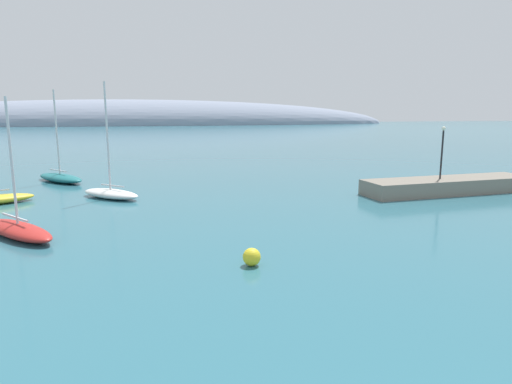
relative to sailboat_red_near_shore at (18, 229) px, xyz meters
name	(u,v)px	position (x,y,z in m)	size (l,w,h in m)	color
breakwater_rocks	(449,185)	(34.73, 6.58, 0.22)	(16.77, 3.81, 1.37)	gray
distant_ridge	(132,125)	(-0.66, 236.64, -0.47)	(312.51, 52.36, 28.49)	gray
sailboat_red_near_shore	(18,229)	(0.00, 0.00, 0.00)	(5.98, 6.85, 8.28)	red
sailboat_white_mid_mooring	(111,192)	(4.45, 11.25, 0.05)	(5.88, 5.76, 9.91)	white
sailboat_teal_end_of_line	(60,177)	(-1.50, 22.02, 0.05)	(6.46, 7.37, 9.68)	#1E6B70
mooring_buoy_yellow	(252,257)	(12.47, -8.25, -0.03)	(0.89, 0.89, 0.89)	yellow
harbor_lamp_post	(442,147)	(33.60, 6.48, 3.79)	(0.36, 0.36, 4.74)	black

